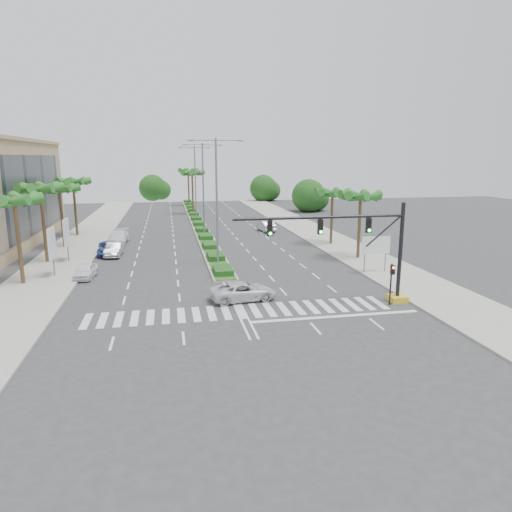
# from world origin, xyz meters

# --- Properties ---
(ground) EXTENTS (160.00, 160.00, 0.00)m
(ground) POSITION_xyz_m (0.00, 0.00, 0.00)
(ground) COLOR #333335
(ground) RESTS_ON ground
(footpath_right) EXTENTS (6.00, 120.00, 0.15)m
(footpath_right) POSITION_xyz_m (15.20, 20.00, 0.07)
(footpath_right) COLOR gray
(footpath_right) RESTS_ON ground
(footpath_left) EXTENTS (6.00, 120.00, 0.15)m
(footpath_left) POSITION_xyz_m (-15.20, 20.00, 0.07)
(footpath_left) COLOR gray
(footpath_left) RESTS_ON ground
(median) EXTENTS (2.20, 75.00, 0.20)m
(median) POSITION_xyz_m (0.00, 45.00, 0.10)
(median) COLOR gray
(median) RESTS_ON ground
(median_grass) EXTENTS (1.80, 75.00, 0.04)m
(median_grass) POSITION_xyz_m (0.00, 45.00, 0.22)
(median_grass) COLOR #30591E
(median_grass) RESTS_ON median
(signal_gantry) EXTENTS (12.60, 1.20, 7.20)m
(signal_gantry) POSITION_xyz_m (9.27, -0.00, 3.46)
(signal_gantry) COLOR gold
(signal_gantry) RESTS_ON ground
(pedestrian_signal) EXTENTS (0.28, 0.36, 3.00)m
(pedestrian_signal) POSITION_xyz_m (10.60, -0.68, 2.04)
(pedestrian_signal) COLOR black
(pedestrian_signal) RESTS_ON ground
(direction_sign) EXTENTS (2.70, 0.11, 3.40)m
(direction_sign) POSITION_xyz_m (13.50, 7.99, 2.45)
(direction_sign) COLOR slate
(direction_sign) RESTS_ON ground
(billboard_near) EXTENTS (0.18, 2.10, 4.35)m
(billboard_near) POSITION_xyz_m (-14.50, 12.00, 2.96)
(billboard_near) COLOR slate
(billboard_near) RESTS_ON ground
(billboard_far) EXTENTS (0.18, 2.10, 4.35)m
(billboard_far) POSITION_xyz_m (-14.50, 18.00, 2.96)
(billboard_far) COLOR slate
(billboard_far) RESTS_ON ground
(palm_left_near) EXTENTS (4.57, 4.68, 7.55)m
(palm_left_near) POSITION_xyz_m (-16.50, 10.00, 6.69)
(palm_left_near) COLOR brown
(palm_left_near) RESTS_ON ground
(palm_left_mid) EXTENTS (4.57, 4.68, 7.95)m
(palm_left_mid) POSITION_xyz_m (-16.50, 18.00, 7.08)
(palm_left_mid) COLOR brown
(palm_left_mid) RESTS_ON ground
(palm_left_far) EXTENTS (4.57, 4.68, 7.35)m
(palm_left_far) POSITION_xyz_m (-16.50, 26.00, 6.50)
(palm_left_far) COLOR brown
(palm_left_far) RESTS_ON ground
(palm_left_end) EXTENTS (4.57, 4.68, 7.75)m
(palm_left_end) POSITION_xyz_m (-16.50, 34.00, 6.88)
(palm_left_end) COLOR brown
(palm_left_end) RESTS_ON ground
(palm_right_near) EXTENTS (4.57, 4.68, 7.05)m
(palm_right_near) POSITION_xyz_m (14.50, 14.00, 6.20)
(palm_right_near) COLOR brown
(palm_right_near) RESTS_ON ground
(palm_right_far) EXTENTS (4.57, 4.68, 6.75)m
(palm_right_far) POSITION_xyz_m (14.50, 22.00, 5.91)
(palm_right_far) COLOR brown
(palm_right_far) RESTS_ON ground
(palm_median_a) EXTENTS (4.57, 4.68, 8.05)m
(palm_median_a) POSITION_xyz_m (0.00, 55.00, 7.17)
(palm_median_a) COLOR brown
(palm_median_a) RESTS_ON ground
(palm_median_b) EXTENTS (4.57, 4.68, 8.05)m
(palm_median_b) POSITION_xyz_m (0.00, 70.00, 7.17)
(palm_median_b) COLOR brown
(palm_median_b) RESTS_ON ground
(streetlight_near) EXTENTS (5.10, 0.25, 12.00)m
(streetlight_near) POSITION_xyz_m (0.00, 14.00, 6.81)
(streetlight_near) COLOR slate
(streetlight_near) RESTS_ON ground
(streetlight_mid) EXTENTS (5.10, 0.25, 12.00)m
(streetlight_mid) POSITION_xyz_m (0.00, 30.00, 6.81)
(streetlight_mid) COLOR slate
(streetlight_mid) RESTS_ON ground
(streetlight_far) EXTENTS (5.10, 0.25, 12.00)m
(streetlight_far) POSITION_xyz_m (0.00, 46.00, 6.81)
(streetlight_far) COLOR slate
(streetlight_far) RESTS_ON ground
(car_parked_a) EXTENTS (1.85, 3.85, 1.27)m
(car_parked_a) POSITION_xyz_m (-11.80, 11.24, 0.63)
(car_parked_a) COLOR white
(car_parked_a) RESTS_ON ground
(car_parked_b) EXTENTS (1.71, 4.43, 1.44)m
(car_parked_b) POSITION_xyz_m (-10.34, 20.18, 0.72)
(car_parked_b) COLOR #A7A7AC
(car_parked_b) RESTS_ON ground
(car_parked_c) EXTENTS (2.75, 5.21, 1.40)m
(car_parked_c) POSITION_xyz_m (-10.95, 21.05, 0.70)
(car_parked_c) COLOR #32479B
(car_parked_c) RESTS_ON ground
(car_parked_d) EXTENTS (2.41, 5.34, 1.52)m
(car_parked_d) POSITION_xyz_m (-10.61, 27.80, 0.76)
(car_parked_d) COLOR white
(car_parked_d) RESTS_ON ground
(car_crossing) EXTENTS (5.09, 2.83, 1.35)m
(car_crossing) POSITION_xyz_m (0.59, 2.46, 0.67)
(car_crossing) COLOR silver
(car_crossing) RESTS_ON ground
(car_right) EXTENTS (2.05, 4.77, 1.53)m
(car_right) POSITION_xyz_m (8.97, 33.22, 0.76)
(car_right) COLOR silver
(car_right) RESTS_ON ground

